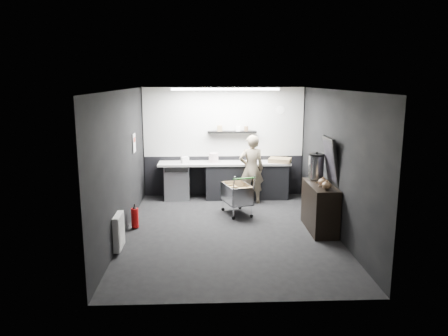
{
  "coord_description": "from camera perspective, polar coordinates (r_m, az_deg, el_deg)",
  "views": [
    {
      "loc": [
        -0.44,
        -8.02,
        2.9
      ],
      "look_at": [
        -0.09,
        0.4,
        1.17
      ],
      "focal_mm": 35.0,
      "sensor_mm": 36.0,
      "label": 1
    }
  ],
  "objects": [
    {
      "name": "floating_shelf",
      "position": [
        10.74,
        1.05,
        4.73
      ],
      "size": [
        1.2,
        0.22,
        0.04
      ],
      "primitive_type": "cube",
      "color": "black",
      "rests_on": "wall_back"
    },
    {
      "name": "wall_front",
      "position": [
        5.51,
        2.32,
        -4.74
      ],
      "size": [
        5.5,
        0.0,
        5.5
      ],
      "primitive_type": "plane",
      "rotation": [
        -1.57,
        0.0,
        0.0
      ],
      "color": "black",
      "rests_on": "floor"
    },
    {
      "name": "wall_right",
      "position": [
        8.53,
        14.3,
        0.75
      ],
      "size": [
        0.0,
        5.5,
        5.5
      ],
      "primitive_type": "plane",
      "rotation": [
        1.57,
        0.0,
        -1.57
      ],
      "color": "black",
      "rests_on": "floor"
    },
    {
      "name": "wall_left",
      "position": [
        8.31,
        -13.15,
        0.54
      ],
      "size": [
        0.0,
        5.5,
        5.5
      ],
      "primitive_type": "plane",
      "rotation": [
        1.57,
        0.0,
        1.57
      ],
      "color": "black",
      "rests_on": "floor"
    },
    {
      "name": "kitchen_wall_panel",
      "position": [
        10.81,
        -0.04,
        6.01
      ],
      "size": [
        3.95,
        0.02,
        1.7
      ],
      "primitive_type": "cube",
      "color": "silver",
      "rests_on": "wall_back"
    },
    {
      "name": "fire_extinguisher",
      "position": [
        8.8,
        -11.55,
        -6.31
      ],
      "size": [
        0.14,
        0.14,
        0.48
      ],
      "color": "#B70C0D",
      "rests_on": "floor"
    },
    {
      "name": "poster",
      "position": [
        9.54,
        -11.67,
        3.21
      ],
      "size": [
        0.02,
        0.3,
        0.4
      ],
      "primitive_type": "cube",
      "color": "silver",
      "rests_on": "wall_left"
    },
    {
      "name": "radiator",
      "position": [
        7.71,
        -13.59,
        -8.06
      ],
      "size": [
        0.1,
        0.5,
        0.6
      ],
      "primitive_type": "cube",
      "color": "white",
      "rests_on": "wall_left"
    },
    {
      "name": "cardboard_box",
      "position": [
        10.72,
        7.32,
        1.02
      ],
      "size": [
        0.62,
        0.54,
        0.1
      ],
      "primitive_type": "cube",
      "rotation": [
        0.0,
        0.0,
        -0.33
      ],
      "color": "olive",
      "rests_on": "prep_counter"
    },
    {
      "name": "pink_tub",
      "position": [
        10.61,
        -1.36,
        1.34
      ],
      "size": [
        0.23,
        0.23,
        0.23
      ],
      "primitive_type": "cylinder",
      "color": "silver",
      "rests_on": "prep_counter"
    },
    {
      "name": "person",
      "position": [
        10.26,
        3.61,
        -0.17
      ],
      "size": [
        0.63,
        0.44,
        1.63
      ],
      "primitive_type": "imported",
      "rotation": [
        0.0,
        0.0,
        3.24
      ],
      "color": "#BBB094",
      "rests_on": "floor"
    },
    {
      "name": "floor",
      "position": [
        8.54,
        0.72,
        -8.27
      ],
      "size": [
        5.5,
        5.5,
        0.0
      ],
      "primitive_type": "plane",
      "color": "black",
      "rests_on": "ground"
    },
    {
      "name": "wall_back",
      "position": [
        10.89,
        -0.05,
        3.4
      ],
      "size": [
        5.5,
        0.0,
        5.5
      ],
      "primitive_type": "plane",
      "rotation": [
        1.57,
        0.0,
        0.0
      ],
      "color": "black",
      "rests_on": "floor"
    },
    {
      "name": "dado_panel",
      "position": [
        11.02,
        -0.04,
        -0.99
      ],
      "size": [
        3.95,
        0.02,
        1.0
      ],
      "primitive_type": "cube",
      "color": "black",
      "rests_on": "wall_back"
    },
    {
      "name": "shopping_cart",
      "position": [
        9.47,
        1.68,
        -3.54
      ],
      "size": [
        0.71,
        0.96,
        0.91
      ],
      "color": "silver",
      "rests_on": "floor"
    },
    {
      "name": "sideboard",
      "position": [
        8.68,
        12.46,
        -4.21
      ],
      "size": [
        0.52,
        1.22,
        1.82
      ],
      "color": "black",
      "rests_on": "floor"
    },
    {
      "name": "ceiling_strip",
      "position": [
        9.88,
        0.17,
        10.25
      ],
      "size": [
        2.4,
        0.2,
        0.04
      ],
      "primitive_type": "cube",
      "color": "white",
      "rests_on": "ceiling"
    },
    {
      "name": "white_container",
      "position": [
        10.58,
        -5.12,
        1.05
      ],
      "size": [
        0.2,
        0.18,
        0.15
      ],
      "primitive_type": "cube",
      "rotation": [
        0.0,
        0.0,
        0.38
      ],
      "color": "white",
      "rests_on": "prep_counter"
    },
    {
      "name": "prep_counter",
      "position": [
        10.74,
        0.75,
        -1.57
      ],
      "size": [
        3.2,
        0.61,
        0.9
      ],
      "color": "black",
      "rests_on": "floor"
    },
    {
      "name": "ceiling",
      "position": [
        8.03,
        0.77,
        10.16
      ],
      "size": [
        5.5,
        5.5,
        0.0
      ],
      "primitive_type": "plane",
      "rotation": [
        3.14,
        0.0,
        0.0
      ],
      "color": "silver",
      "rests_on": "wall_back"
    },
    {
      "name": "wall_clock",
      "position": [
        10.92,
        7.38,
        7.55
      ],
      "size": [
        0.2,
        0.03,
        0.2
      ],
      "primitive_type": "cylinder",
      "rotation": [
        1.57,
        0.0,
        0.0
      ],
      "color": "white",
      "rests_on": "wall_back"
    },
    {
      "name": "poster_red_band",
      "position": [
        9.53,
        -11.65,
        3.63
      ],
      "size": [
        0.02,
        0.22,
        0.1
      ],
      "primitive_type": "cube",
      "color": "red",
      "rests_on": "poster"
    }
  ]
}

